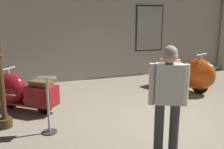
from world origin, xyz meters
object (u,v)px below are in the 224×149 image
object	(u,v)px
visitor_0	(168,94)
info_stanchion	(48,109)
scooter_1	(189,74)
scooter_0	(20,91)

from	to	relation	value
visitor_0	info_stanchion	size ratio (longest dim) A/B	1.54
scooter_1	scooter_0	bearing A→B (deg)	-112.05
scooter_0	visitor_0	xyz separation A→B (m)	(2.05, -2.87, 0.55)
scooter_0	info_stanchion	xyz separation A→B (m)	(0.46, -1.45, 0.02)
scooter_0	scooter_1	world-z (taller)	scooter_1
scooter_0	visitor_0	size ratio (longest dim) A/B	0.88
info_stanchion	scooter_0	bearing A→B (deg)	107.69
scooter_0	scooter_1	xyz separation A→B (m)	(4.56, -0.06, 0.07)
scooter_0	scooter_1	size ratio (longest dim) A/B	0.79
scooter_0	scooter_1	distance (m)	4.56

